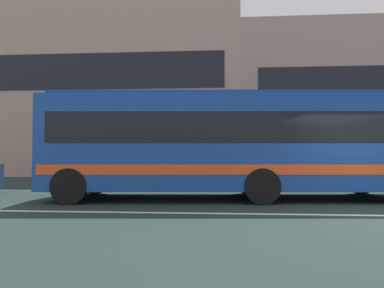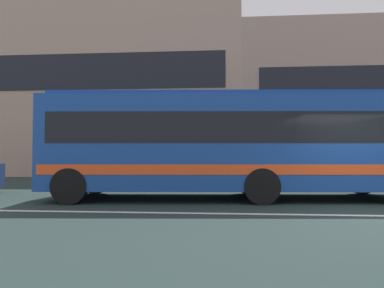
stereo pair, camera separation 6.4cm
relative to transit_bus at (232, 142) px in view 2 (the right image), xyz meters
name	(u,v)px [view 2 (the right image)]	position (x,y,z in m)	size (l,w,h in m)	color
apartment_block_left	(85,102)	(-10.89, 14.59, 3.78)	(23.84, 11.57, 11.09)	tan
transit_bus	(232,142)	(0.00, 0.00, 0.00)	(11.38, 3.32, 3.20)	#184293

